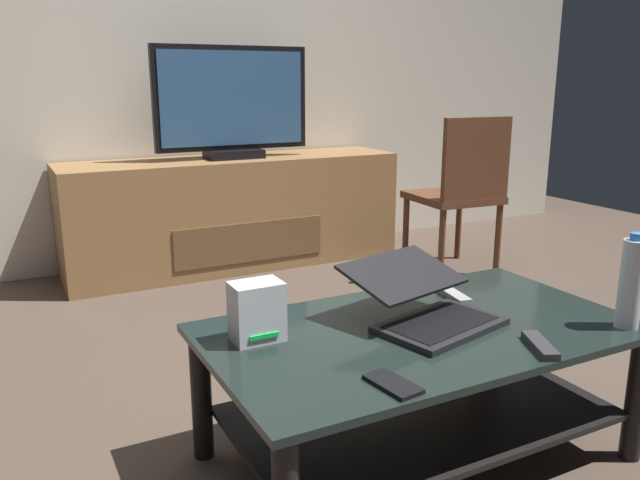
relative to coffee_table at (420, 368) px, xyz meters
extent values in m
plane|color=#4C3D33|center=(-0.10, 0.35, -0.29)|extent=(7.68, 7.68, 0.00)
cube|color=beige|center=(-0.10, 2.50, 1.11)|extent=(6.40, 0.12, 2.80)
cube|color=black|center=(0.00, 0.00, 0.12)|extent=(1.22, 0.69, 0.02)
cube|color=black|center=(0.00, 0.00, -0.14)|extent=(1.07, 0.61, 0.02)
cylinder|color=black|center=(0.56, -0.30, -0.09)|extent=(0.06, 0.06, 0.39)
cylinder|color=black|center=(-0.56, 0.30, -0.09)|extent=(0.06, 0.06, 0.39)
cylinder|color=black|center=(0.56, 0.30, -0.09)|extent=(0.06, 0.06, 0.39)
cube|color=olive|center=(0.24, 2.18, 0.04)|extent=(1.98, 0.50, 0.65)
cube|color=brown|center=(0.24, 1.93, -0.09)|extent=(0.89, 0.01, 0.23)
cube|color=black|center=(0.24, 2.16, 0.39)|extent=(0.32, 0.20, 0.05)
cube|color=black|center=(0.24, 2.16, 0.70)|extent=(0.91, 0.04, 0.58)
cube|color=#2D517A|center=(0.24, 2.14, 0.70)|extent=(0.85, 0.01, 0.52)
cube|color=#59331E|center=(1.32, 1.49, 0.15)|extent=(0.47, 0.47, 0.04)
cube|color=#59331E|center=(1.30, 1.29, 0.38)|extent=(0.42, 0.07, 0.46)
cylinder|color=#59331E|center=(1.52, 1.67, -0.08)|extent=(0.04, 0.04, 0.41)
cylinder|color=#59331E|center=(1.14, 1.69, -0.08)|extent=(0.04, 0.04, 0.41)
cylinder|color=#59331E|center=(1.49, 1.29, -0.08)|extent=(0.04, 0.04, 0.41)
cylinder|color=#59331E|center=(1.11, 1.31, -0.08)|extent=(0.04, 0.04, 0.41)
cube|color=black|center=(0.04, -0.03, 0.14)|extent=(0.39, 0.30, 0.02)
cube|color=black|center=(0.04, -0.03, 0.15)|extent=(0.34, 0.24, 0.00)
cube|color=black|center=(0.01, 0.11, 0.25)|extent=(0.39, 0.30, 0.07)
cube|color=#3F8CD8|center=(0.01, 0.11, 0.25)|extent=(0.35, 0.26, 0.06)
cube|color=silver|center=(-0.45, 0.13, 0.21)|extent=(0.14, 0.09, 0.16)
cube|color=#19D84C|center=(-0.45, 0.08, 0.15)|extent=(0.08, 0.00, 0.01)
cylinder|color=silver|center=(0.52, -0.27, 0.25)|extent=(0.07, 0.07, 0.25)
cylinder|color=blue|center=(0.52, -0.27, 0.39)|extent=(0.04, 0.04, 0.02)
cube|color=black|center=(-0.27, -0.26, 0.13)|extent=(0.09, 0.15, 0.01)
cube|color=#99999E|center=(0.24, 0.15, 0.14)|extent=(0.07, 0.17, 0.02)
cube|color=#2D2D30|center=(0.18, -0.27, 0.14)|extent=(0.11, 0.16, 0.02)
camera|label=1|loc=(-1.03, -1.36, 0.81)|focal=35.75mm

